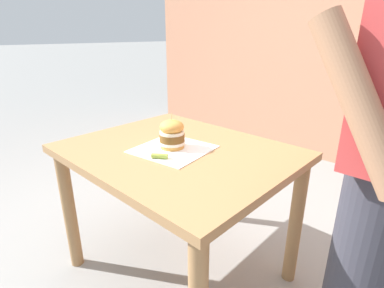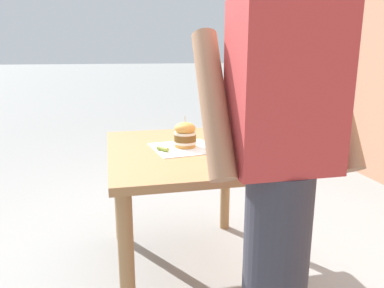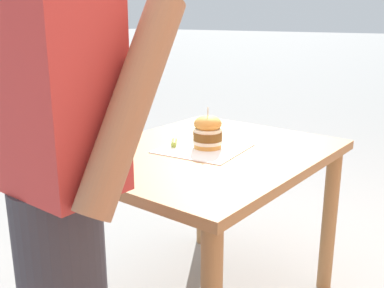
{
  "view_description": "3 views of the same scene",
  "coord_description": "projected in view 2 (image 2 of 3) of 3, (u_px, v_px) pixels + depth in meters",
  "views": [
    {
      "loc": [
        0.97,
        1.01,
        1.31
      ],
      "look_at": [
        0.0,
        0.1,
        0.82
      ],
      "focal_mm": 28.0,
      "sensor_mm": 36.0,
      "label": 1
    },
    {
      "loc": [
        0.43,
        2.0,
        1.3
      ],
      "look_at": [
        0.0,
        0.1,
        0.82
      ],
      "focal_mm": 35.0,
      "sensor_mm": 36.0,
      "label": 2
    },
    {
      "loc": [
        -1.09,
        1.49,
        1.32
      ],
      "look_at": [
        0.0,
        0.1,
        0.82
      ],
      "focal_mm": 42.0,
      "sensor_mm": 36.0,
      "label": 3
    }
  ],
  "objects": [
    {
      "name": "diner_across_table",
      "position": [
        280.0,
        174.0,
        1.3
      ],
      "size": [
        0.55,
        0.35,
        1.69
      ],
      "color": "#33333D",
      "rests_on": "ground"
    },
    {
      "name": "ground_plane",
      "position": [
        188.0,
        269.0,
        2.29
      ],
      "size": [
        80.0,
        80.0,
        0.0
      ],
      "primitive_type": "plane",
      "color": "gray"
    },
    {
      "name": "pickle_spear",
      "position": [
        163.0,
        149.0,
        2.04
      ],
      "size": [
        0.06,
        0.07,
        0.02
      ],
      "primitive_type": "cylinder",
      "rotation": [
        0.0,
        1.57,
        2.21
      ],
      "color": "#8EA83D",
      "rests_on": "serving_paper"
    },
    {
      "name": "sandwich",
      "position": [
        185.0,
        135.0,
        2.11
      ],
      "size": [
        0.13,
        0.13,
        0.18
      ],
      "color": "gold",
      "rests_on": "serving_paper"
    },
    {
      "name": "serving_paper",
      "position": [
        184.0,
        148.0,
        2.11
      ],
      "size": [
        0.38,
        0.38,
        0.0
      ],
      "primitive_type": "cube",
      "rotation": [
        0.0,
        0.0,
        0.14
      ],
      "color": "white",
      "rests_on": "patio_table"
    },
    {
      "name": "patio_table",
      "position": [
        188.0,
        169.0,
        2.14
      ],
      "size": [
        0.89,
        1.1,
        0.77
      ],
      "color": "#9E7247",
      "rests_on": "ground"
    }
  ]
}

